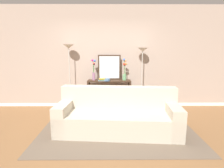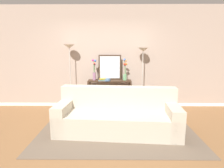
{
  "view_description": "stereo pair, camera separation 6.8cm",
  "coord_description": "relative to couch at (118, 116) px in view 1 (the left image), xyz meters",
  "views": [
    {
      "loc": [
        0.17,
        -3.45,
        1.65
      ],
      "look_at": [
        0.2,
        0.82,
        0.85
      ],
      "focal_mm": 29.93,
      "sensor_mm": 36.0,
      "label": 1
    },
    {
      "loc": [
        0.23,
        -3.45,
        1.65
      ],
      "look_at": [
        0.2,
        0.82,
        0.85
      ],
      "focal_mm": 29.93,
      "sensor_mm": 36.0,
      "label": 2
    }
  ],
  "objects": [
    {
      "name": "book_stack",
      "position": [
        -0.38,
        1.35,
        0.53
      ],
      "size": [
        0.21,
        0.14,
        0.07
      ],
      "color": "slate",
      "rests_on": "console_table"
    },
    {
      "name": "book_row_under_console",
      "position": [
        -0.46,
        1.45,
        -0.26
      ],
      "size": [
        0.44,
        0.18,
        0.13
      ],
      "color": "#1E7075",
      "rests_on": "ground"
    },
    {
      "name": "vase_tall_flowers",
      "position": [
        -0.61,
        1.49,
        0.74
      ],
      "size": [
        0.11,
        0.12,
        0.57
      ],
      "color": "gray",
      "rests_on": "console_table"
    },
    {
      "name": "back_wall",
      "position": [
        -0.31,
        1.79,
        1.1
      ],
      "size": [
        12.0,
        0.15,
        2.84
      ],
      "color": "white",
      "rests_on": "ground"
    },
    {
      "name": "console_table",
      "position": [
        -0.19,
        1.45,
        0.24
      ],
      "size": [
        1.18,
        0.34,
        0.81
      ],
      "color": "#382619",
      "rests_on": "ground"
    },
    {
      "name": "floor_lamp_right",
      "position": [
        0.7,
        1.44,
        1.01
      ],
      "size": [
        0.28,
        0.28,
        1.69
      ],
      "color": "#B7B2A8",
      "rests_on": "ground"
    },
    {
      "name": "area_rug",
      "position": [
        -0.0,
        -0.16,
        -0.31
      ],
      "size": [
        3.1,
        1.72,
        0.01
      ],
      "color": "brown",
      "rests_on": "ground"
    },
    {
      "name": "vase_short_flowers",
      "position": [
        0.23,
        1.47,
        0.73
      ],
      "size": [
        0.11,
        0.12,
        0.59
      ],
      "color": "#669E6B",
      "rests_on": "console_table"
    },
    {
      "name": "ground_plane",
      "position": [
        -0.31,
        -0.13,
        -0.32
      ],
      "size": [
        16.0,
        16.0,
        0.02
      ],
      "primitive_type": "cube",
      "color": "brown"
    },
    {
      "name": "couch",
      "position": [
        0.0,
        0.0,
        0.0
      ],
      "size": [
        2.45,
        1.07,
        0.88
      ],
      "color": "#BCB29E",
      "rests_on": "ground"
    },
    {
      "name": "floor_lamp_left",
      "position": [
        -1.25,
        1.44,
        1.08
      ],
      "size": [
        0.28,
        0.28,
        1.77
      ],
      "color": "#B7B2A8",
      "rests_on": "ground"
    },
    {
      "name": "fruit_bowl",
      "position": [
        -0.25,
        1.35,
        0.53
      ],
      "size": [
        0.17,
        0.17,
        0.06
      ],
      "color": "#4C7093",
      "rests_on": "console_table"
    },
    {
      "name": "wall_mirror",
      "position": [
        -0.18,
        1.58,
        0.84
      ],
      "size": [
        0.62,
        0.02,
        0.68
      ],
      "color": "#382619",
      "rests_on": "console_table"
    }
  ]
}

